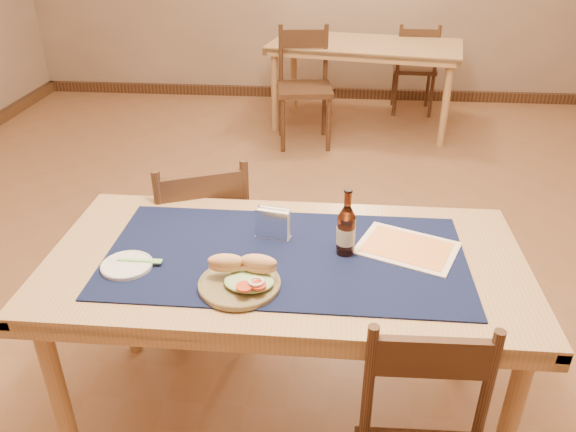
# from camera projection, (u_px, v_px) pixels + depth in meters

# --- Properties ---
(room) EXTENTS (6.04, 7.04, 2.84)m
(room) POSITION_uv_depth(u_px,v_px,m) (303.00, 14.00, 2.27)
(room) COLOR brown
(room) RESTS_ON ground
(main_table) EXTENTS (1.60, 0.80, 0.75)m
(main_table) POSITION_uv_depth(u_px,v_px,m) (285.00, 277.00, 1.92)
(main_table) COLOR #AF7E52
(main_table) RESTS_ON ground
(placemat) EXTENTS (1.20, 0.60, 0.01)m
(placemat) POSITION_uv_depth(u_px,v_px,m) (285.00, 256.00, 1.88)
(placemat) COLOR #0E1134
(placemat) RESTS_ON main_table
(baseboard) EXTENTS (6.00, 7.00, 0.10)m
(baseboard) POSITION_uv_depth(u_px,v_px,m) (300.00, 286.00, 2.92)
(baseboard) COLOR #492D1A
(baseboard) RESTS_ON ground
(back_table) EXTENTS (1.74, 1.09, 0.75)m
(back_table) POSITION_uv_depth(u_px,v_px,m) (365.00, 53.00, 4.88)
(back_table) COLOR #AF7E52
(back_table) RESTS_ON ground
(chair_main_far) EXTENTS (0.53, 0.53, 0.89)m
(chair_main_far) POSITION_uv_depth(u_px,v_px,m) (202.00, 240.00, 2.53)
(chair_main_far) COLOR #492D1A
(chair_main_far) RESTS_ON ground
(chair_back_near) EXTENTS (0.49, 0.49, 0.95)m
(chair_back_near) POSITION_uv_depth(u_px,v_px,m) (304.00, 85.00, 4.62)
(chair_back_near) COLOR #492D1A
(chair_back_near) RESTS_ON ground
(chair_back_far) EXTENTS (0.41, 0.41, 0.86)m
(chair_back_far) POSITION_uv_depth(u_px,v_px,m) (415.00, 67.00, 5.33)
(chair_back_far) COLOR #492D1A
(chair_back_far) RESTS_ON ground
(sandwich_plate) EXTENTS (0.26, 0.26, 0.10)m
(sandwich_plate) POSITION_uv_depth(u_px,v_px,m) (242.00, 279.00, 1.72)
(sandwich_plate) COLOR brown
(sandwich_plate) RESTS_ON placemat
(side_plate) EXTENTS (0.17, 0.17, 0.01)m
(side_plate) POSITION_uv_depth(u_px,v_px,m) (127.00, 265.00, 1.82)
(side_plate) COLOR silver
(side_plate) RESTS_ON placemat
(fork) EXTENTS (0.15, 0.03, 0.00)m
(fork) POSITION_uv_depth(u_px,v_px,m) (143.00, 261.00, 1.83)
(fork) COLOR #7FC56C
(fork) RESTS_ON side_plate
(beer_bottle) EXTENTS (0.06, 0.06, 0.24)m
(beer_bottle) POSITION_uv_depth(u_px,v_px,m) (346.00, 230.00, 1.85)
(beer_bottle) COLOR #4E210E
(beer_bottle) RESTS_ON placemat
(napkin_holder) EXTENTS (0.13, 0.07, 0.11)m
(napkin_holder) POSITION_uv_depth(u_px,v_px,m) (273.00, 224.00, 1.96)
(napkin_holder) COLOR white
(napkin_holder) RESTS_ON placemat
(menu_card) EXTENTS (0.39, 0.34, 0.01)m
(menu_card) POSITION_uv_depth(u_px,v_px,m) (407.00, 248.00, 1.92)
(menu_card) COLOR beige
(menu_card) RESTS_ON placemat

